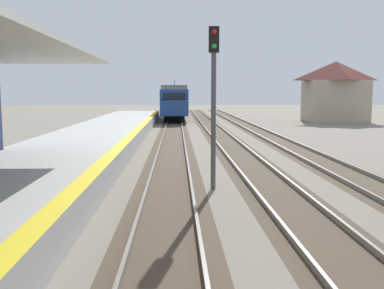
% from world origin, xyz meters
% --- Properties ---
extents(station_platform, '(5.00, 80.00, 0.91)m').
position_xyz_m(station_platform, '(-2.50, 16.00, 0.45)').
color(station_platform, '#A8A8A3').
rests_on(station_platform, ground).
extents(track_pair_nearest_platform, '(2.34, 120.00, 0.16)m').
position_xyz_m(track_pair_nearest_platform, '(1.90, 20.00, 0.05)').
color(track_pair_nearest_platform, '#4C3D2D').
rests_on(track_pair_nearest_platform, ground).
extents(track_pair_middle, '(2.34, 120.00, 0.16)m').
position_xyz_m(track_pair_middle, '(5.30, 20.00, 0.05)').
color(track_pair_middle, '#4C3D2D').
rests_on(track_pair_middle, ground).
extents(track_pair_far_side, '(2.34, 120.00, 0.16)m').
position_xyz_m(track_pair_far_side, '(8.70, 20.00, 0.05)').
color(track_pair_far_side, '#4C3D2D').
rests_on(track_pair_far_side, ground).
extents(approaching_train, '(2.93, 19.60, 4.76)m').
position_xyz_m(approaching_train, '(1.90, 55.33, 2.18)').
color(approaching_train, navy).
rests_on(approaching_train, ground).
extents(rail_signal_post, '(0.32, 0.34, 5.20)m').
position_xyz_m(rail_signal_post, '(3.32, 16.67, 3.19)').
color(rail_signal_post, '#4C4C4C').
rests_on(rail_signal_post, ground).
extents(distant_trackside_house, '(6.60, 5.28, 6.40)m').
position_xyz_m(distant_trackside_house, '(19.14, 49.17, 3.34)').
color(distant_trackside_house, tan).
rests_on(distant_trackside_house, ground).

